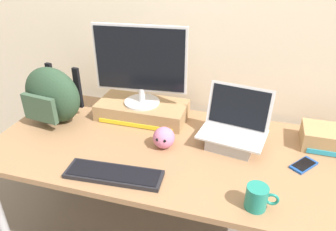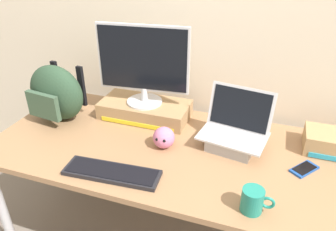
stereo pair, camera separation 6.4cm
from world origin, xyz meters
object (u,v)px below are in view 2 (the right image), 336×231
(coffee_mug, at_px, (253,200))
(cell_phone, at_px, (304,169))
(external_keyboard, at_px, (112,172))
(toner_box_yellow, at_px, (145,110))
(plush_toy, at_px, (164,138))
(desktop_monitor, at_px, (143,64))
(open_laptop, at_px, (234,136))
(messenger_backpack, at_px, (56,93))

(coffee_mug, relative_size, cell_phone, 0.87)
(external_keyboard, bearing_deg, toner_box_yellow, 92.55)
(plush_toy, bearing_deg, toner_box_yellow, 129.06)
(toner_box_yellow, bearing_deg, desktop_monitor, -81.95)
(open_laptop, xyz_separation_m, cell_phone, (0.34, -0.09, -0.06))
(messenger_backpack, distance_m, coffee_mug, 1.21)
(cell_phone, bearing_deg, messenger_backpack, -144.42)
(coffee_mug, bearing_deg, external_keyboard, 178.57)
(toner_box_yellow, xyz_separation_m, open_laptop, (0.54, -0.14, 0.01))
(desktop_monitor, height_order, external_keyboard, desktop_monitor)
(coffee_mug, distance_m, cell_phone, 0.39)
(desktop_monitor, bearing_deg, messenger_backpack, -165.28)
(plush_toy, bearing_deg, cell_phone, 2.87)
(plush_toy, bearing_deg, messenger_backpack, 173.04)
(toner_box_yellow, relative_size, plush_toy, 4.65)
(toner_box_yellow, distance_m, cell_phone, 0.91)
(desktop_monitor, bearing_deg, toner_box_yellow, 92.18)
(cell_phone, bearing_deg, coffee_mug, -83.71)
(desktop_monitor, xyz_separation_m, coffee_mug, (0.68, -0.55, -0.27))
(external_keyboard, relative_size, cell_phone, 3.01)
(messenger_backpack, relative_size, coffee_mug, 2.86)
(toner_box_yellow, height_order, external_keyboard, toner_box_yellow)
(open_laptop, relative_size, plush_toy, 3.21)
(external_keyboard, bearing_deg, plush_toy, 58.33)
(toner_box_yellow, bearing_deg, external_keyboard, -83.40)
(toner_box_yellow, distance_m, messenger_backpack, 0.51)
(desktop_monitor, distance_m, plush_toy, 0.43)
(plush_toy, bearing_deg, desktop_monitor, 129.16)
(desktop_monitor, relative_size, external_keyboard, 1.15)
(open_laptop, distance_m, coffee_mug, 0.44)
(external_keyboard, xyz_separation_m, cell_phone, (0.82, 0.31, -0.01))
(open_laptop, bearing_deg, plush_toy, -150.92)
(external_keyboard, bearing_deg, messenger_backpack, 141.38)
(messenger_backpack, bearing_deg, toner_box_yellow, 27.94)
(open_laptop, bearing_deg, coffee_mug, -62.23)
(external_keyboard, bearing_deg, coffee_mug, -5.48)
(messenger_backpack, bearing_deg, external_keyboard, -27.35)
(messenger_backpack, bearing_deg, cell_phone, 5.15)
(toner_box_yellow, xyz_separation_m, messenger_backpack, (-0.47, -0.18, 0.11))
(external_keyboard, distance_m, coffee_mug, 0.62)
(open_laptop, height_order, coffee_mug, open_laptop)
(messenger_backpack, relative_size, cell_phone, 2.48)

